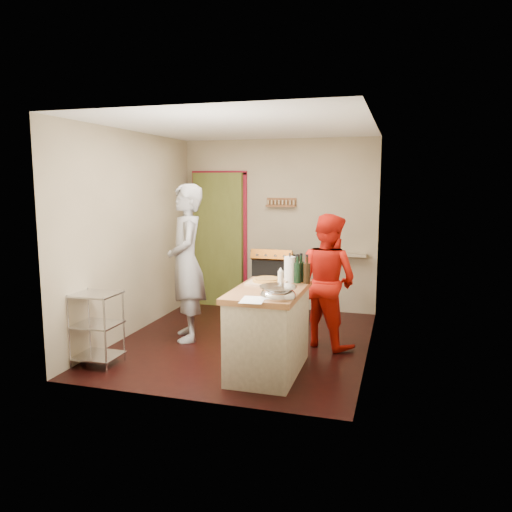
# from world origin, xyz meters

# --- Properties ---
(floor) EXTENTS (3.50, 3.50, 0.00)m
(floor) POSITION_xyz_m (0.00, 0.00, 0.00)
(floor) COLOR black
(floor) RESTS_ON ground
(back_wall) EXTENTS (3.00, 0.44, 2.60)m
(back_wall) POSITION_xyz_m (-0.64, 1.78, 1.13)
(back_wall) COLOR tan
(back_wall) RESTS_ON ground
(left_wall) EXTENTS (0.04, 3.50, 2.60)m
(left_wall) POSITION_xyz_m (-1.50, 0.00, 1.30)
(left_wall) COLOR tan
(left_wall) RESTS_ON ground
(right_wall) EXTENTS (0.04, 3.50, 2.60)m
(right_wall) POSITION_xyz_m (1.50, 0.00, 1.30)
(right_wall) COLOR tan
(right_wall) RESTS_ON ground
(ceiling) EXTENTS (3.00, 3.50, 0.02)m
(ceiling) POSITION_xyz_m (0.00, 0.00, 2.61)
(ceiling) COLOR white
(ceiling) RESTS_ON back_wall
(stove) EXTENTS (0.60, 0.63, 1.00)m
(stove) POSITION_xyz_m (0.05, 1.42, 0.45)
(stove) COLOR black
(stove) RESTS_ON ground
(wire_shelving) EXTENTS (0.48, 0.40, 0.80)m
(wire_shelving) POSITION_xyz_m (-1.28, -1.20, 0.44)
(wire_shelving) COLOR silver
(wire_shelving) RESTS_ON ground
(island) EXTENTS (0.71, 1.27, 1.19)m
(island) POSITION_xyz_m (0.55, -0.88, 0.47)
(island) COLOR beige
(island) RESTS_ON ground
(person_stripe) EXTENTS (0.75, 0.84, 1.94)m
(person_stripe) POSITION_xyz_m (-0.72, -0.09, 0.97)
(person_stripe) COLOR #BBBBC0
(person_stripe) RESTS_ON ground
(person_red) EXTENTS (0.97, 0.91, 1.59)m
(person_red) POSITION_xyz_m (1.00, 0.14, 0.80)
(person_red) COLOR red
(person_red) RESTS_ON ground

